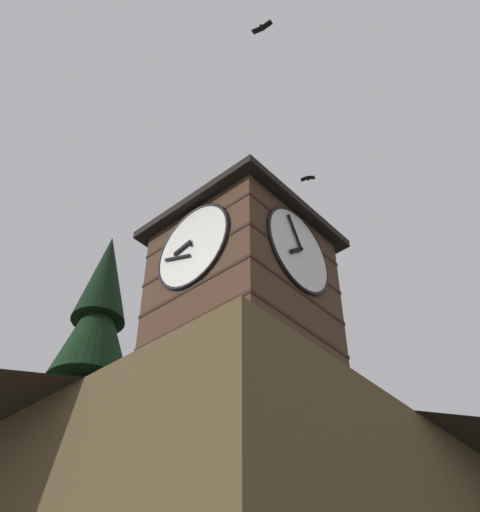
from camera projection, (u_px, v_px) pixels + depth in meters
The scene contains 3 objects.
clock_tower at pixel (243, 294), 17.93m from camera, with size 4.78×4.78×8.78m.
flying_bird_high at pixel (262, 28), 19.58m from camera, with size 0.29×0.73×0.14m.
flying_bird_low at pixel (308, 178), 25.33m from camera, with size 0.43×0.60×0.15m.
Camera 1 is at (12.21, 6.18, 1.35)m, focal length 43.51 mm.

